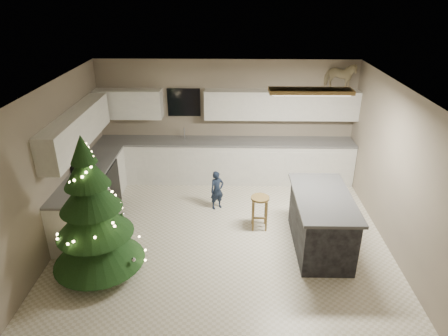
{
  "coord_description": "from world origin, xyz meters",
  "views": [
    {
      "loc": [
        0.13,
        -5.8,
        4.02
      ],
      "look_at": [
        0.0,
        0.35,
        1.15
      ],
      "focal_mm": 32.0,
      "sensor_mm": 36.0,
      "label": 1
    }
  ],
  "objects": [
    {
      "name": "ground_plane",
      "position": [
        0.0,
        0.0,
        0.0
      ],
      "size": [
        5.5,
        5.5,
        0.0
      ],
      "primitive_type": "plane",
      "color": "silver"
    },
    {
      "name": "rocking_horse",
      "position": [
        2.3,
        2.33,
        2.3
      ],
      "size": [
        0.72,
        0.52,
        0.57
      ],
      "rotation": [
        0.0,
        0.0,
        1.2
      ],
      "color": "brown",
      "rests_on": "cabinetry"
    },
    {
      "name": "toddler",
      "position": [
        -0.15,
        0.97,
        0.39
      ],
      "size": [
        0.34,
        0.3,
        0.77
      ],
      "primitive_type": "imported",
      "rotation": [
        0.0,
        0.0,
        0.51
      ],
      "color": "black",
      "rests_on": "ground_plane"
    },
    {
      "name": "island",
      "position": [
        1.59,
        -0.25,
        0.48
      ],
      "size": [
        0.9,
        1.7,
        0.95
      ],
      "color": "black",
      "rests_on": "ground_plane"
    },
    {
      "name": "bar_stool",
      "position": [
        0.63,
        0.29,
        0.47
      ],
      "size": [
        0.33,
        0.33,
        0.62
      ],
      "rotation": [
        0.0,
        0.0,
        0.31
      ],
      "color": "brown",
      "rests_on": "ground_plane"
    },
    {
      "name": "cabinetry",
      "position": [
        -0.91,
        1.65,
        0.76
      ],
      "size": [
        5.5,
        3.2,
        2.0
      ],
      "color": "white",
      "rests_on": "ground_plane"
    },
    {
      "name": "christmas_tree",
      "position": [
        -1.85,
        -0.96,
        0.91
      ],
      "size": [
        1.39,
        1.34,
        2.22
      ],
      "rotation": [
        0.0,
        0.0,
        0.07
      ],
      "color": "#3F2816",
      "rests_on": "ground_plane"
    },
    {
      "name": "room_shell",
      "position": [
        0.02,
        0.0,
        1.75
      ],
      "size": [
        5.52,
        5.02,
        2.61
      ],
      "color": "gray",
      "rests_on": "ground_plane"
    }
  ]
}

